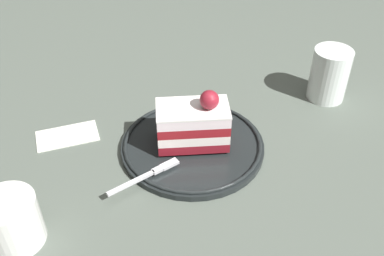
% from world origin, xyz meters
% --- Properties ---
extents(ground_plane, '(2.40, 2.40, 0.00)m').
position_xyz_m(ground_plane, '(0.00, 0.00, 0.00)').
color(ground_plane, '#4F584F').
extents(dessert_plate, '(0.23, 0.23, 0.02)m').
position_xyz_m(dessert_plate, '(0.00, -0.01, 0.01)').
color(dessert_plate, black).
rests_on(dessert_plate, ground_plane).
extents(cake_slice, '(0.07, 0.12, 0.10)m').
position_xyz_m(cake_slice, '(0.00, -0.01, 0.05)').
color(cake_slice, maroon).
rests_on(cake_slice, dessert_plate).
extents(fork, '(0.08, 0.10, 0.00)m').
position_xyz_m(fork, '(0.08, -0.08, 0.02)').
color(fork, silver).
rests_on(fork, dessert_plate).
extents(drink_glass_near, '(0.07, 0.07, 0.07)m').
position_xyz_m(drink_glass_near, '(0.18, -0.24, 0.03)').
color(drink_glass_near, white).
rests_on(drink_glass_near, ground_plane).
extents(drink_glass_far, '(0.07, 0.07, 0.10)m').
position_xyz_m(drink_glass_far, '(-0.15, 0.24, 0.04)').
color(drink_glass_far, white).
rests_on(drink_glass_far, ground_plane).
extents(folded_napkin, '(0.09, 0.11, 0.00)m').
position_xyz_m(folded_napkin, '(-0.03, -0.22, 0.00)').
color(folded_napkin, silver).
rests_on(folded_napkin, ground_plane).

